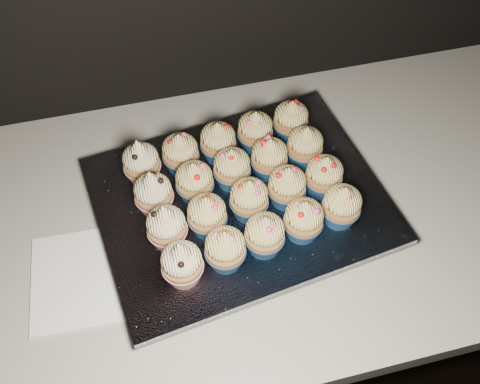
% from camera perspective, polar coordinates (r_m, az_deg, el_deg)
% --- Properties ---
extents(cabinet, '(2.40, 0.60, 0.86)m').
position_cam_1_polar(cabinet, '(1.36, 3.64, -12.28)').
color(cabinet, black).
rests_on(cabinet, ground).
extents(worktop, '(2.44, 0.64, 0.04)m').
position_cam_1_polar(worktop, '(0.96, 5.01, -1.32)').
color(worktop, beige).
rests_on(worktop, cabinet).
extents(napkin, '(0.18, 0.18, 0.00)m').
position_cam_1_polar(napkin, '(0.89, -16.01, -8.68)').
color(napkin, white).
rests_on(napkin, worktop).
extents(baking_tray, '(0.47, 0.39, 0.02)m').
position_cam_1_polar(baking_tray, '(0.92, -0.00, -1.44)').
color(baking_tray, black).
rests_on(baking_tray, worktop).
extents(foil_lining, '(0.51, 0.43, 0.01)m').
position_cam_1_polar(foil_lining, '(0.91, -0.00, -0.82)').
color(foil_lining, silver).
rests_on(foil_lining, baking_tray).
extents(cupcake_0, '(0.06, 0.06, 0.10)m').
position_cam_1_polar(cupcake_0, '(0.79, -6.21, -7.53)').
color(cupcake_0, '#A81720').
rests_on(cupcake_0, foil_lining).
extents(cupcake_1, '(0.06, 0.06, 0.08)m').
position_cam_1_polar(cupcake_1, '(0.80, -1.58, -6.07)').
color(cupcake_1, navy).
rests_on(cupcake_1, foil_lining).
extents(cupcake_2, '(0.06, 0.06, 0.08)m').
position_cam_1_polar(cupcake_2, '(0.82, 2.65, -4.53)').
color(cupcake_2, navy).
rests_on(cupcake_2, foil_lining).
extents(cupcake_3, '(0.06, 0.06, 0.08)m').
position_cam_1_polar(cupcake_3, '(0.84, 6.79, -2.92)').
color(cupcake_3, navy).
rests_on(cupcake_3, foil_lining).
extents(cupcake_4, '(0.06, 0.06, 0.08)m').
position_cam_1_polar(cupcake_4, '(0.86, 10.78, -1.41)').
color(cupcake_4, navy).
rests_on(cupcake_4, foil_lining).
extents(cupcake_5, '(0.06, 0.06, 0.10)m').
position_cam_1_polar(cupcake_5, '(0.83, -7.84, -3.66)').
color(cupcake_5, '#A81720').
rests_on(cupcake_5, foil_lining).
extents(cupcake_6, '(0.06, 0.06, 0.08)m').
position_cam_1_polar(cupcake_6, '(0.84, -3.54, -2.46)').
color(cupcake_6, navy).
rests_on(cupcake_6, foil_lining).
extents(cupcake_7, '(0.06, 0.06, 0.08)m').
position_cam_1_polar(cupcake_7, '(0.85, 0.98, -0.72)').
color(cupcake_7, navy).
rests_on(cupcake_7, foil_lining).
extents(cupcake_8, '(0.06, 0.06, 0.08)m').
position_cam_1_polar(cupcake_8, '(0.87, 5.04, 0.64)').
color(cupcake_8, navy).
rests_on(cupcake_8, foil_lining).
extents(cupcake_9, '(0.06, 0.06, 0.08)m').
position_cam_1_polar(cupcake_9, '(0.89, 8.95, 1.76)').
color(cupcake_9, navy).
rests_on(cupcake_9, foil_lining).
extents(cupcake_10, '(0.06, 0.06, 0.10)m').
position_cam_1_polar(cupcake_10, '(0.87, -9.22, -0.12)').
color(cupcake_10, '#A81720').
rests_on(cupcake_10, foil_lining).
extents(cupcake_11, '(0.06, 0.06, 0.08)m').
position_cam_1_polar(cupcake_11, '(0.88, -4.87, 1.13)').
color(cupcake_11, navy).
rests_on(cupcake_11, foil_lining).
extents(cupcake_12, '(0.06, 0.06, 0.08)m').
position_cam_1_polar(cupcake_12, '(0.89, -0.87, 2.59)').
color(cupcake_12, navy).
rests_on(cupcake_12, foil_lining).
extents(cupcake_13, '(0.06, 0.06, 0.08)m').
position_cam_1_polar(cupcake_13, '(0.91, 3.16, 3.68)').
color(cupcake_13, navy).
rests_on(cupcake_13, foil_lining).
extents(cupcake_14, '(0.06, 0.06, 0.08)m').
position_cam_1_polar(cupcake_14, '(0.93, 6.93, 4.89)').
color(cupcake_14, navy).
rests_on(cupcake_14, foil_lining).
extents(cupcake_15, '(0.06, 0.06, 0.10)m').
position_cam_1_polar(cupcake_15, '(0.91, -10.48, 3.14)').
color(cupcake_15, '#A81720').
rests_on(cupcake_15, foil_lining).
extents(cupcake_16, '(0.06, 0.06, 0.08)m').
position_cam_1_polar(cupcake_16, '(0.92, -6.36, 4.15)').
color(cupcake_16, navy).
rests_on(cupcake_16, foil_lining).
extents(cupcake_17, '(0.06, 0.06, 0.08)m').
position_cam_1_polar(cupcake_17, '(0.93, -2.35, 5.40)').
color(cupcake_17, navy).
rests_on(cupcake_17, foil_lining).
extents(cupcake_18, '(0.06, 0.06, 0.08)m').
position_cam_1_polar(cupcake_18, '(0.95, 1.64, 6.55)').
color(cupcake_18, navy).
rests_on(cupcake_18, foil_lining).
extents(cupcake_19, '(0.06, 0.06, 0.08)m').
position_cam_1_polar(cupcake_19, '(0.97, 5.44, 7.65)').
color(cupcake_19, navy).
rests_on(cupcake_19, foil_lining).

